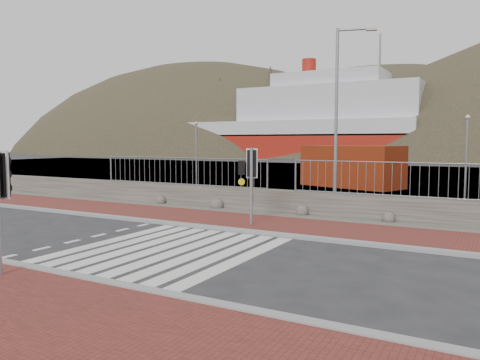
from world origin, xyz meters
The scene contains 14 objects.
ground centered at (0.00, 0.00, 0.00)m, with size 220.00×220.00×0.00m, color #28282B.
sidewalk_far centered at (0.00, 4.50, 0.04)m, with size 40.00×3.00×0.08m, color maroon.
kerb_near centered at (0.00, -3.00, 0.05)m, with size 40.00×0.25×0.12m, color gray.
kerb_far centered at (0.00, 3.00, 0.05)m, with size 40.00×0.25×0.12m, color gray.
zebra_crossing centered at (0.00, 0.00, 0.01)m, with size 4.62×5.60×0.01m.
gravel_strip centered at (0.00, 6.50, 0.03)m, with size 40.00×1.50×0.06m, color #59544C.
stone_wall centered at (0.00, 7.30, 0.45)m, with size 40.00×0.60×0.90m, color #4D493F.
railing centered at (0.00, 7.15, 1.82)m, with size 18.07×0.07×1.22m.
quay centered at (0.00, 27.90, 0.00)m, with size 120.00×40.00×0.50m, color #4C4C4F.
water centered at (0.00, 62.90, 0.00)m, with size 220.00×50.00×0.05m, color #3F4C54.
ferry centered at (-24.65, 67.90, 5.36)m, with size 50.00×16.00×20.00m.
traffic_signal_far centered at (0.32, 3.95, 1.89)m, with size 0.64×0.38×2.62m.
streetlight centered at (1.98, 8.13, 4.00)m, with size 1.48×0.56×7.11m.
shipping_container centered at (-0.60, 19.19, 1.28)m, with size 6.15×2.56×2.56m, color #952F10.
Camera 1 is at (7.44, -9.54, 2.81)m, focal length 35.00 mm.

